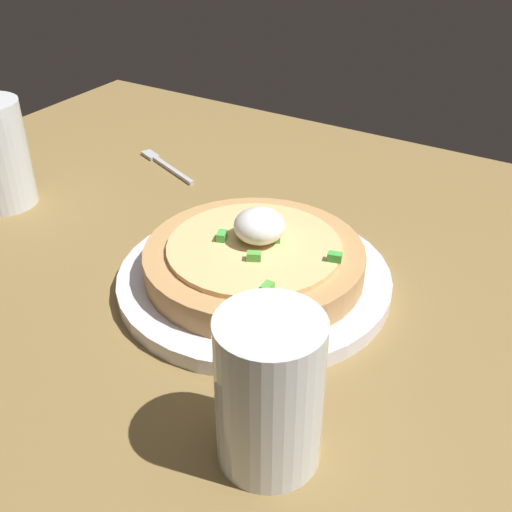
{
  "coord_description": "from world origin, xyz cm",
  "views": [
    {
      "loc": [
        26.93,
        -47.71,
        39.11
      ],
      "look_at": [
        0.2,
        -4.04,
        6.2
      ],
      "focal_mm": 45.07,
      "sensor_mm": 36.0,
      "label": 1
    }
  ],
  "objects_px": {
    "cup_near": "(269,400)",
    "fork": "(163,164)",
    "plate": "(256,280)",
    "pizza": "(256,258)"
  },
  "relations": [
    {
      "from": "pizza",
      "to": "fork",
      "type": "xyz_separation_m",
      "value": [
        -0.25,
        0.17,
        -0.03
      ]
    },
    {
      "from": "plate",
      "to": "fork",
      "type": "relative_size",
      "value": 2.24
    },
    {
      "from": "cup_near",
      "to": "fork",
      "type": "xyz_separation_m",
      "value": [
        -0.37,
        0.34,
        -0.05
      ]
    },
    {
      "from": "cup_near",
      "to": "fork",
      "type": "height_order",
      "value": "cup_near"
    },
    {
      "from": "cup_near",
      "to": "fork",
      "type": "bearing_deg",
      "value": 136.88
    },
    {
      "from": "plate",
      "to": "fork",
      "type": "height_order",
      "value": "plate"
    },
    {
      "from": "cup_near",
      "to": "pizza",
      "type": "bearing_deg",
      "value": 123.83
    },
    {
      "from": "cup_near",
      "to": "fork",
      "type": "relative_size",
      "value": 1.0
    },
    {
      "from": "pizza",
      "to": "fork",
      "type": "relative_size",
      "value": 1.79
    },
    {
      "from": "plate",
      "to": "cup_near",
      "type": "height_order",
      "value": "cup_near"
    }
  ]
}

